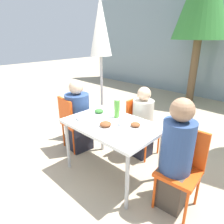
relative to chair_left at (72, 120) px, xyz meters
name	(u,v)px	position (x,y,z in m)	size (l,w,h in m)	color
ground_plane	(112,172)	(0.90, -0.02, -0.52)	(24.00, 24.00, 0.00)	tan
dining_table	(112,128)	(0.90, -0.02, 0.16)	(1.18, 0.77, 0.74)	white
chair_left	(72,120)	(0.00, 0.00, 0.00)	(0.44, 0.44, 0.88)	#E54C14
person_left	(78,118)	(0.06, 0.07, 0.02)	(0.37, 0.37, 1.15)	black
chair_right	(182,163)	(1.78, 0.13, 0.00)	(0.43, 0.43, 0.88)	#E54C14
person_right	(176,158)	(1.74, 0.04, 0.08)	(0.32, 0.32, 1.24)	#473D33
chair_far	(140,122)	(0.83, 0.66, 0.00)	(0.41, 0.41, 0.88)	#E54C14
person_far	(142,125)	(0.91, 0.61, 0.00)	(0.30, 0.30, 1.09)	black
closed_umbrella	(101,35)	(-0.04, 0.69, 1.25)	(0.36, 0.36, 2.34)	#333333
plate_0	(105,125)	(0.92, -0.16, 0.25)	(0.26, 0.26, 0.07)	white
plate_1	(99,112)	(0.54, 0.09, 0.25)	(0.23, 0.23, 0.06)	white
plate_2	(135,126)	(1.18, 0.08, 0.25)	(0.22, 0.22, 0.06)	white
bottle	(117,109)	(0.81, 0.16, 0.35)	(0.07, 0.07, 0.25)	#51A338
drinking_cup	(121,121)	(1.00, 0.02, 0.27)	(0.07, 0.07, 0.09)	silver
salad_bowl	(83,117)	(0.52, -0.19, 0.25)	(0.17, 0.17, 0.05)	white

